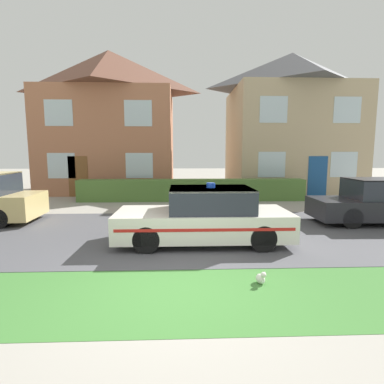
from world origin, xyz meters
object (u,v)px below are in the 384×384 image
object	(u,v)px
neighbour_car_near	(382,203)
house_left	(111,121)
police_car	(205,217)
cat	(261,278)
house_right	(290,122)

from	to	relation	value
neighbour_car_near	house_left	xyz separation A→B (m)	(-10.57, 9.03, 3.48)
police_car	cat	world-z (taller)	police_car
police_car	neighbour_car_near	xyz separation A→B (m)	(5.85, 1.90, -0.00)
cat	neighbour_car_near	xyz separation A→B (m)	(5.07, 4.34, 0.56)
neighbour_car_near	house_right	xyz separation A→B (m)	(0.09, 8.74, 3.43)
cat	house_left	xyz separation A→B (m)	(-5.50, 13.38, 4.05)
police_car	neighbour_car_near	size ratio (longest dim) A/B	0.96
police_car	cat	xyz separation A→B (m)	(0.78, -2.44, -0.57)
cat	house_right	bearing A→B (deg)	139.04
cat	neighbour_car_near	size ratio (longest dim) A/B	0.07
house_left	house_right	bearing A→B (deg)	-1.59
cat	neighbour_car_near	world-z (taller)	neighbour_car_near
cat	house_left	bearing A→B (deg)	-177.06
neighbour_car_near	house_right	size ratio (longest dim) A/B	0.56
cat	police_car	bearing A→B (deg)	178.24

